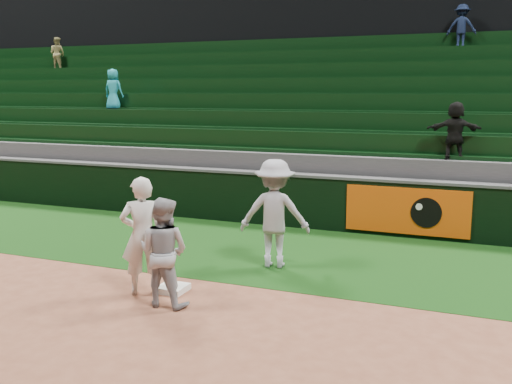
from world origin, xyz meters
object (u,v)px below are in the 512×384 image
(base_coach, at_px, (275,214))
(first_baseman, at_px, (143,236))
(first_base, at_px, (173,288))
(baserunner, at_px, (164,252))

(base_coach, bearing_deg, first_baseman, 43.58)
(first_base, bearing_deg, base_coach, 59.86)
(first_base, xyz_separation_m, first_baseman, (-0.36, -0.25, 0.88))
(first_baseman, xyz_separation_m, base_coach, (1.41, 2.06, 0.05))
(baserunner, bearing_deg, first_baseman, -27.92)
(first_base, distance_m, first_baseman, 0.98)
(baserunner, bearing_deg, base_coach, -109.87)
(first_base, bearing_deg, baserunner, -71.66)
(first_base, relative_size, baserunner, 0.26)
(first_baseman, height_order, base_coach, base_coach)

